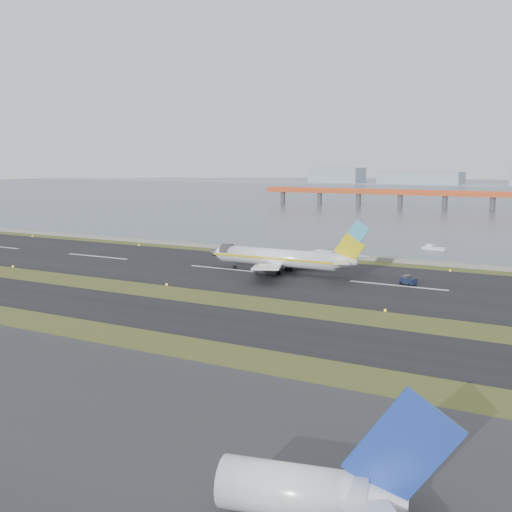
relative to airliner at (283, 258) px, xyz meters
name	(u,v)px	position (x,y,z in m)	size (l,w,h in m)	color
ground	(142,292)	(-13.62, -31.46, -3.46)	(1000.00, 1000.00, 0.00)	#3A4E1C
taxiway_strip	(97,304)	(-13.62, -43.46, -3.41)	(1000.00, 18.00, 0.10)	black
runway_strip	(227,269)	(-13.62, -1.46, -3.41)	(1000.00, 45.00, 0.10)	black
seawall	(287,252)	(-13.62, 28.54, -2.96)	(1000.00, 2.50, 1.00)	gray
red_pier	(493,196)	(6.38, 218.54, 3.82)	(260.00, 5.00, 10.20)	#C64C22
airliner	(283,258)	(0.00, 0.00, 0.00)	(38.52, 32.89, 12.80)	white
pushback_tug	(408,280)	(27.87, 0.41, -2.48)	(3.60, 2.91, 2.02)	#121A31
second_airliner_tail	(323,491)	(48.32, -87.31, -0.57)	(15.89, 12.93, 9.86)	white
workboat_near	(434,248)	(18.74, 55.53, -2.96)	(6.73, 2.77, 1.59)	silver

